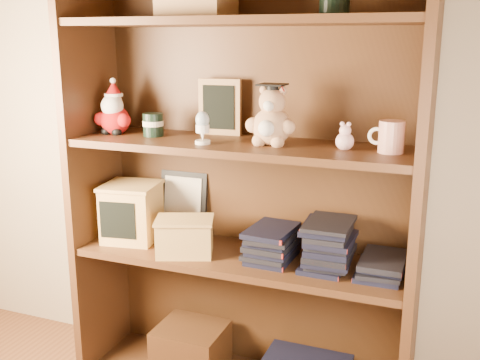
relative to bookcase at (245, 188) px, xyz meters
The scene contains 16 objects.
bookcase is the anchor object (origin of this frame).
shelf_lower 0.25m from the bookcase, 87.06° to the right, with size 1.14×0.33×0.02m.
shelf_upper 0.17m from the bookcase, 87.06° to the right, with size 1.14×0.33×0.02m.
santa_plush 0.54m from the bookcase, behind, with size 0.15×0.11×0.21m.
teachers_tin 0.39m from the bookcase, behind, with size 0.07×0.07×0.08m.
chalkboard_plaque 0.30m from the bookcase, 151.65° to the left, with size 0.16×0.09×0.20m.
egg_cup 0.28m from the bookcase, 128.21° to the right, with size 0.05×0.05×0.11m.
grad_teddy_bear 0.28m from the bookcase, 26.63° to the right, with size 0.17×0.14×0.20m.
pink_figurine 0.41m from the bookcase, ahead, with size 0.06×0.06×0.09m.
teacher_mug 0.54m from the bookcase, ahead, with size 0.11×0.08×0.10m.
certificate_frame 0.32m from the bookcase, 162.94° to the left, with size 0.19×0.05×0.24m.
treats_box 0.45m from the bookcase, behind, with size 0.23×0.23×0.21m.
pencils_box 0.27m from the bookcase, 146.97° to the right, with size 0.24×0.20×0.13m.
book_stack_left 0.21m from the bookcase, 24.44° to the right, with size 0.14×0.20×0.11m.
book_stack_mid 0.35m from the bookcase, ahead, with size 0.14×0.20×0.16m.
book_stack_right 0.53m from the bookcase, ahead, with size 0.14×0.20×0.06m.
Camera 1 is at (0.76, -0.41, 1.28)m, focal length 42.00 mm.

